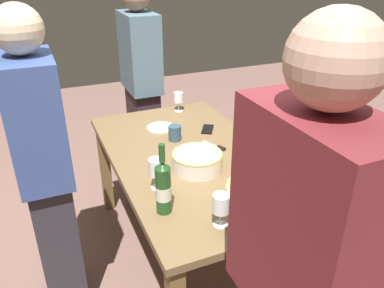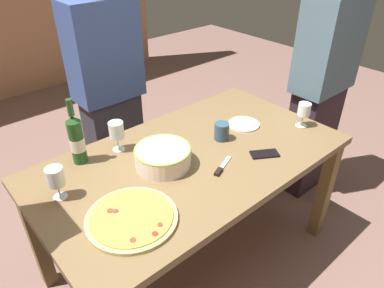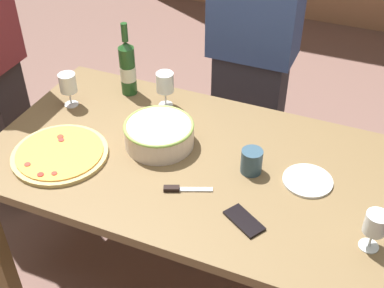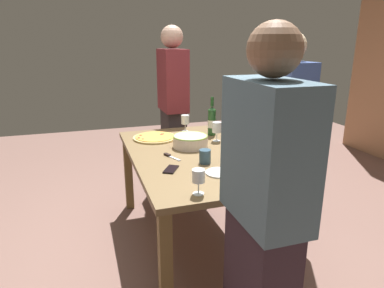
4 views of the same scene
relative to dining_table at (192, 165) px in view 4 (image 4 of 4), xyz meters
The scene contains 15 objects.
ground_plane 0.66m from the dining_table, ahead, with size 8.00×8.00×0.00m, color #7C5A51.
dining_table is the anchor object (origin of this frame).
pizza 0.53m from the dining_table, 159.34° to the right, with size 0.37×0.37×0.02m.
serving_bowl 0.22m from the dining_table, 166.96° to the left, with size 0.28×0.28×0.10m.
wine_bottle 0.60m from the dining_table, 143.60° to the left, with size 0.07×0.07×0.34m.
wine_glass_near_pizza 0.74m from the dining_table, 15.11° to the right, with size 0.07×0.07×0.14m.
wine_glass_by_bottle 0.44m from the dining_table, 130.02° to the left, with size 0.08×0.08×0.16m.
wine_glass_far_left 0.69m from the dining_table, 167.61° to the left, with size 0.07×0.07×0.16m.
cup_amber 0.27m from the dining_table, ahead, with size 0.08×0.08×0.10m, color #314E62.
side_plate 0.46m from the dining_table, ahead, with size 0.18×0.18×0.01m, color white.
cell_phone 0.39m from the dining_table, 39.47° to the right, with size 0.07×0.14×0.01m, color black.
pizza_knife 0.21m from the dining_table, 80.26° to the right, with size 0.17×0.09×0.02m.
person_host 1.14m from the dining_table, ahead, with size 0.44×0.24×1.64m.
person_guest_left 1.22m from the dining_table, behind, with size 0.44×0.24×1.72m.
person_guest_right 0.82m from the dining_table, 90.65° to the left, with size 0.42×0.24×1.63m.
Camera 4 is at (2.32, -0.75, 1.56)m, focal length 31.94 mm.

